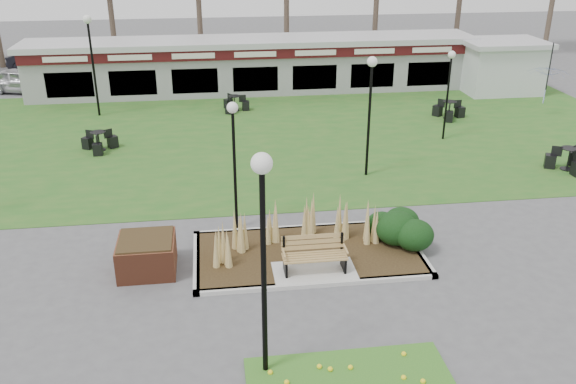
{
  "coord_description": "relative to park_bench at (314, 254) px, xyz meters",
  "views": [
    {
      "loc": [
        -2.55,
        -13.58,
        8.55
      ],
      "look_at": [
        -0.46,
        2.0,
        1.64
      ],
      "focal_mm": 38.0,
      "sensor_mm": 36.0,
      "label": 1
    }
  ],
  "objects": [
    {
      "name": "car_black",
      "position": [
        -13.09,
        26.75,
        0.05
      ],
      "size": [
        4.07,
        2.21,
        1.27
      ],
      "primitive_type": "imported",
      "rotation": [
        0.0,
        0.0,
        1.33
      ],
      "color": "black",
      "rests_on": "ground"
    },
    {
      "name": "lawn",
      "position": [
        0.0,
        11.75,
        -0.58
      ],
      "size": [
        34.0,
        16.0,
        0.02
      ],
      "primitive_type": "cube",
      "color": "#23601E",
      "rests_on": "ground"
    },
    {
      "name": "bistro_set_a",
      "position": [
        -7.1,
        10.69,
        -0.3
      ],
      "size": [
        1.5,
        1.32,
        0.8
      ],
      "color": "black",
      "rests_on": "ground"
    },
    {
      "name": "ground",
      "position": [
        0.0,
        -0.25,
        -0.59
      ],
      "size": [
        100.0,
        100.0,
        0.0
      ],
      "primitive_type": "plane",
      "color": "#515154",
      "rests_on": "ground"
    },
    {
      "name": "planting_bed",
      "position": [
        1.27,
        1.1,
        -0.22
      ],
      "size": [
        6.75,
        3.4,
        1.27
      ],
      "color": "black",
      "rests_on": "ground"
    },
    {
      "name": "bistro_set_c",
      "position": [
        8.85,
        13.15,
        -0.29
      ],
      "size": [
        1.47,
        1.55,
        0.83
      ],
      "color": "black",
      "rests_on": "ground"
    },
    {
      "name": "brick_planter",
      "position": [
        -4.4,
        0.75,
        -0.11
      ],
      "size": [
        1.5,
        1.5,
        0.95
      ],
      "color": "brown",
      "rests_on": "ground"
    },
    {
      "name": "lamp_post_near_right",
      "position": [
        -1.67,
        -3.75,
        2.95
      ],
      "size": [
        0.4,
        0.4,
        4.86
      ],
      "color": "black",
      "rests_on": "ground"
    },
    {
      "name": "food_pavilion",
      "position": [
        0.0,
        19.71,
        0.89
      ],
      "size": [
        24.6,
        3.4,
        2.9
      ],
      "color": "#979799",
      "rests_on": "ground"
    },
    {
      "name": "lamp_post_mid_right",
      "position": [
        7.47,
        10.21,
        2.2
      ],
      "size": [
        0.32,
        0.32,
        3.82
      ],
      "color": "black",
      "rests_on": "ground"
    },
    {
      "name": "lamp_post_near_left",
      "position": [
        -1.89,
        2.95,
        2.31
      ],
      "size": [
        0.33,
        0.33,
        3.97
      ],
      "color": "black",
      "rests_on": "ground"
    },
    {
      "name": "service_hut",
      "position": [
        13.5,
        17.75,
        0.86
      ],
      "size": [
        4.4,
        3.4,
        2.83
      ],
      "color": "silver",
      "rests_on": "ground"
    },
    {
      "name": "bistro_set_b",
      "position": [
        -1.27,
        15.79,
        -0.31
      ],
      "size": [
        1.27,
        1.44,
        0.76
      ],
      "color": "black",
      "rests_on": "ground"
    },
    {
      "name": "lamp_post_far_left",
      "position": [
        -7.87,
        15.87,
        2.89
      ],
      "size": [
        0.4,
        0.4,
        4.78
      ],
      "color": "black",
      "rests_on": "ground"
    },
    {
      "name": "patio_umbrella",
      "position": [
        13.39,
        12.75,
        0.97
      ],
      "size": [
        2.36,
        2.39,
        2.46
      ],
      "color": "black",
      "rests_on": "ground"
    },
    {
      "name": "car_silver",
      "position": [
        -12.7,
        21.04,
        0.09
      ],
      "size": [
        4.25,
        2.64,
        1.35
      ],
      "primitive_type": "imported",
      "rotation": [
        0.0,
        0.0,
        1.29
      ],
      "color": "silver",
      "rests_on": "ground"
    },
    {
      "name": "bistro_set_d",
      "position": [
        10.82,
        6.12,
        -0.28
      ],
      "size": [
        1.61,
        1.45,
        0.86
      ],
      "color": "black",
      "rests_on": "ground"
    },
    {
      "name": "park_bench",
      "position": [
        0.0,
        0.0,
        0.0
      ],
      "size": [
        1.7,
        0.66,
        0.93
      ],
      "color": "#A3874A",
      "rests_on": "ground"
    },
    {
      "name": "lamp_post_far_right",
      "position": [
        3.12,
        6.61,
        2.62
      ],
      "size": [
        0.37,
        0.37,
        4.41
      ],
      "color": "black",
      "rests_on": "ground"
    }
  ]
}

